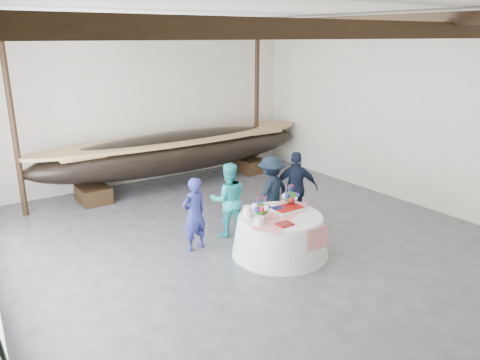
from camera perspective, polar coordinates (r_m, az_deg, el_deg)
floor at (r=9.56m, az=2.81°, el=-8.85°), size 10.00×12.00×0.01m
wall_back at (r=13.96m, az=-12.35°, el=8.80°), size 10.00×0.02×4.50m
wall_right at (r=12.46m, az=21.72°, el=7.01°), size 0.02×12.00×4.50m
ceiling at (r=8.59m, az=3.27°, el=19.21°), size 10.00×12.00×0.01m
pavilion_structure at (r=9.27m, az=-0.11°, el=16.02°), size 9.80×11.76×4.50m
longboat_display at (r=13.55m, az=-7.50°, el=3.48°), size 8.46×1.69×1.59m
banquet_table at (r=9.38m, az=4.90°, el=-6.65°), size 1.92×1.92×0.82m
tabletop_items at (r=9.26m, az=4.44°, el=-3.23°), size 1.80×1.39×0.40m
guest_woman_blue at (r=9.46m, az=-5.61°, el=-4.14°), size 0.60×0.44×1.53m
guest_woman_teal at (r=10.08m, az=-1.44°, el=-2.39°), size 0.97×0.88×1.63m
guest_man_left at (r=10.60m, az=3.80°, el=-1.39°), size 1.16×0.81×1.65m
guest_man_right at (r=10.77m, az=6.84°, el=-0.99°), size 1.05×0.94×1.71m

